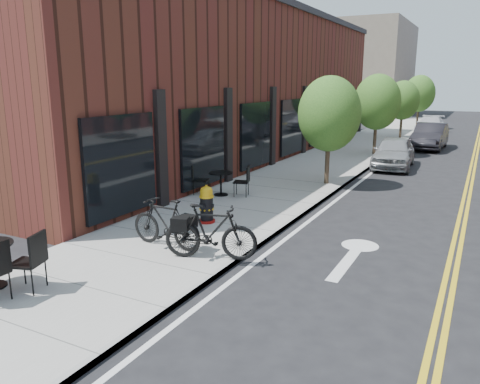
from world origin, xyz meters
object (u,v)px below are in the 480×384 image
Objects in this scene: fire_hydrant at (207,205)px; parked_car_b at (430,136)px; parked_car_a at (394,152)px; bicycle_right at (211,232)px; bistro_set_c at (221,180)px; bicycle_left at (166,223)px; parked_car_c at (430,126)px.

fire_hydrant is 18.59m from parked_car_b.
parked_car_b is at bearing 80.25° from parked_car_a.
bicycle_right is at bearing -67.57° from fire_hydrant.
parked_car_a is at bearing 65.10° from fire_hydrant.
fire_hydrant is 0.51× the size of bicycle_right.
bicycle_right reaches higher than fire_hydrant.
parked_car_b reaches higher than bistro_set_c.
bicycle_left is 0.46× the size of parked_car_a.
bicycle_left is at bearing 63.71° from bicycle_right.
fire_hydrant reaches higher than bistro_set_c.
bistro_set_c is 0.47× the size of parked_car_a.
parked_car_a is 0.89× the size of parked_car_c.
parked_car_a is 7.10m from parked_car_b.
bicycle_right reaches higher than bistro_set_c.
fire_hydrant is 3.01m from bistro_set_c.
bicycle_right is 28.30m from parked_car_c.
fire_hydrant is 2.62m from bicycle_right.
fire_hydrant is 0.54× the size of bicycle_left.
bicycle_left is 0.41× the size of parked_car_c.
bicycle_right is 0.49× the size of parked_car_a.
parked_car_c is (-0.05, 14.90, -0.03)m from parked_car_a.
parked_car_b is at bearing -84.94° from parked_car_c.
bicycle_right is (1.44, -2.19, 0.11)m from fire_hydrant.
parked_car_a is at bearing 171.79° from bicycle_left.
bicycle_right is 1.05× the size of bistro_set_c.
bistro_set_c is at bearing -118.73° from parked_car_a.
parked_car_a is (2.77, 11.19, 0.09)m from fire_hydrant.
parked_car_a is at bearing 48.50° from bistro_set_c.
parked_car_b is (0.75, 7.06, 0.04)m from parked_car_a.
parked_car_b is (3.33, 20.26, 0.04)m from bicycle_left.
parked_car_b is 0.98× the size of parked_car_c.
parked_car_c reaches higher than bistro_set_c.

